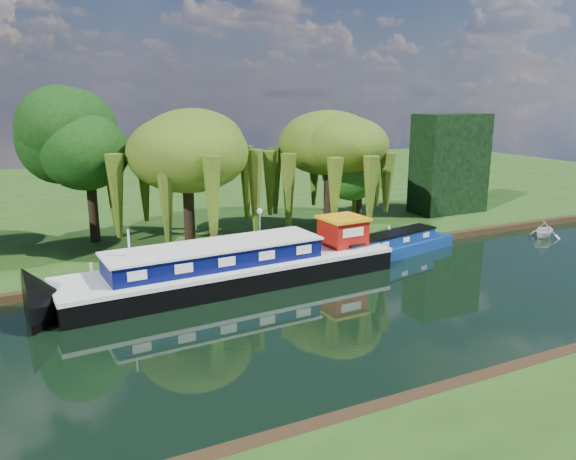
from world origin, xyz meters
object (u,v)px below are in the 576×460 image
red_dinghy (151,290)px  narrowboat (387,248)px  white_cruiser (544,237)px  dutch_barge (236,267)px

red_dinghy → narrowboat: bearing=-107.2°
narrowboat → white_cruiser: size_ratio=4.48×
narrowboat → red_dinghy: bearing=166.2°
narrowboat → red_dinghy: narrowboat is taller
dutch_barge → red_dinghy: dutch_barge is taller
white_cruiser → dutch_barge: bearing=67.9°
red_dinghy → dutch_barge: bearing=-118.7°
dutch_barge → white_cruiser: 23.43m
white_cruiser → red_dinghy: bearing=65.9°
dutch_barge → narrowboat: size_ratio=1.65×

